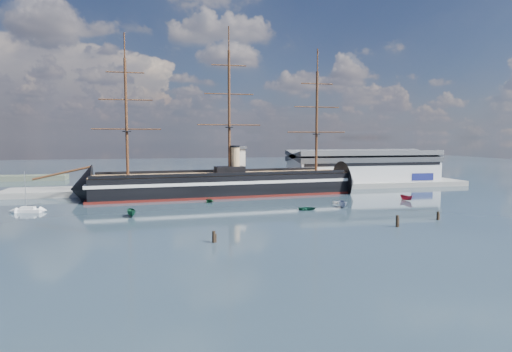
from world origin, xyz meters
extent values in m
plane|color=#1B2A34|center=(0.00, 40.00, 0.00)|extent=(600.00, 600.00, 0.00)
cube|color=slate|center=(10.00, 76.00, 0.00)|extent=(180.00, 18.00, 2.00)
cube|color=#B7BABC|center=(58.00, 80.00, 7.00)|extent=(62.00, 20.00, 10.00)
cube|color=#3F4247|center=(58.00, 80.00, 12.60)|extent=(63.00, 21.00, 2.00)
cube|color=silver|center=(3.00, 73.00, 9.00)|extent=(4.00, 4.00, 14.00)
cube|color=#3F4247|center=(3.00, 73.00, 16.50)|extent=(5.00, 5.00, 1.00)
cube|color=black|center=(-4.95, 60.00, 4.00)|extent=(88.86, 21.76, 7.00)
cube|color=silver|center=(-4.95, 60.00, 5.20)|extent=(90.87, 22.13, 1.00)
cube|color=#4C130E|center=(-4.95, 60.00, 0.35)|extent=(90.87, 22.09, 0.90)
cone|color=black|center=(-51.45, 60.00, 3.70)|extent=(15.00, 16.57, 15.68)
cone|color=black|center=(41.55, 60.00, 3.70)|extent=(12.01, 16.37, 15.68)
cube|color=brown|center=(-4.95, 60.00, 7.60)|extent=(88.78, 20.48, 0.40)
cube|color=black|center=(-2.95, 60.00, 9.00)|extent=(10.37, 6.65, 2.50)
cylinder|color=tan|center=(-0.95, 60.00, 12.50)|extent=(3.20, 3.20, 9.00)
cylinder|color=#381E0F|center=(-56.95, 60.00, 9.00)|extent=(17.76, 1.87, 4.43)
cylinder|color=#381E0F|center=(-36.95, 60.00, 26.80)|extent=(0.90, 0.90, 38.00)
cylinder|color=#381E0F|center=(-2.95, 60.00, 28.80)|extent=(0.90, 0.90, 42.00)
cylinder|color=#381E0F|center=(29.05, 60.00, 25.80)|extent=(0.90, 0.90, 36.00)
cube|color=silver|center=(-61.81, 39.00, 0.46)|extent=(7.26, 3.69, 0.93)
cube|color=silver|center=(-61.81, 39.00, 1.21)|extent=(3.97, 2.35, 0.74)
cylinder|color=#B2B2B7|center=(-62.28, 39.00, 6.04)|extent=(0.15, 0.15, 10.23)
imported|color=#11452C|center=(-34.13, 25.85, 0.00)|extent=(6.46, 3.09, 2.49)
imported|color=#0C3828|center=(13.19, 25.43, 0.00)|extent=(1.73, 3.26, 1.45)
imported|color=slate|center=(24.75, 27.22, 0.00)|extent=(6.37, 3.29, 2.43)
imported|color=#0C391C|center=(-11.81, 45.51, 0.00)|extent=(5.80, 5.06, 1.99)
imported|color=white|center=(26.86, 34.36, 0.00)|extent=(2.47, 2.66, 1.21)
imported|color=maroon|center=(50.54, 35.31, 0.00)|extent=(6.10, 3.43, 2.30)
cylinder|color=black|center=(-17.19, -5.73, 0.00)|extent=(0.64, 0.64, 2.98)
cylinder|color=black|center=(25.21, -0.72, 0.00)|extent=(0.64, 0.64, 3.40)
cylinder|color=black|center=(39.59, 4.56, 0.00)|extent=(0.64, 0.64, 2.77)
camera|label=1|loc=(-27.66, -86.40, 20.18)|focal=30.00mm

